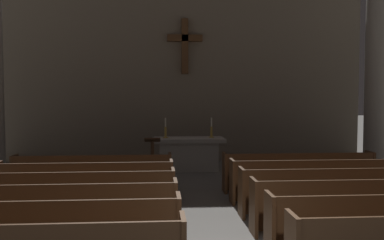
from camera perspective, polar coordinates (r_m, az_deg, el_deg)
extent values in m
cube|color=brown|center=(6.87, -17.27, -13.38)|extent=(3.53, 0.40, 0.05)
cube|color=brown|center=(6.58, -17.76, -11.64)|extent=(3.53, 0.05, 0.50)
cube|color=brown|center=(6.68, -1.68, -13.27)|extent=(0.06, 0.50, 0.95)
cube|color=brown|center=(7.90, -15.46, -11.10)|extent=(3.53, 0.40, 0.05)
cube|color=brown|center=(7.62, -15.82, -9.52)|extent=(3.53, 0.05, 0.50)
cube|color=brown|center=(8.13, -15.18, -12.32)|extent=(3.53, 0.04, 0.40)
cube|color=brown|center=(7.73, -2.07, -10.92)|extent=(0.06, 0.50, 0.95)
cube|color=brown|center=(8.95, -14.09, -9.35)|extent=(3.53, 0.40, 0.05)
cube|color=brown|center=(8.68, -14.37, -7.91)|extent=(3.53, 0.05, 0.50)
cube|color=brown|center=(9.18, -13.88, -10.48)|extent=(3.53, 0.04, 0.40)
cube|color=brown|center=(8.80, -2.36, -9.14)|extent=(0.06, 0.50, 0.95)
cube|color=brown|center=(10.01, -13.02, -7.97)|extent=(3.53, 0.40, 0.05)
cube|color=brown|center=(9.74, -13.24, -6.64)|extent=(3.53, 0.05, 0.50)
cube|color=brown|center=(10.23, -12.85, -9.00)|extent=(3.53, 0.04, 0.40)
cube|color=brown|center=(9.87, -2.58, -7.75)|extent=(0.06, 0.50, 0.95)
cube|color=brown|center=(11.08, -12.16, -6.85)|extent=(3.53, 0.40, 0.05)
cube|color=brown|center=(10.81, -12.34, -5.62)|extent=(3.53, 0.05, 0.50)
cube|color=brown|center=(11.29, -12.02, -7.81)|extent=(3.53, 0.04, 0.40)
cube|color=brown|center=(10.95, -2.76, -6.62)|extent=(0.06, 0.50, 0.95)
cube|color=brown|center=(11.43, -21.19, -6.43)|extent=(0.06, 0.50, 0.95)
cube|color=brown|center=(7.73, 22.61, -13.31)|extent=(3.53, 0.04, 0.40)
cube|color=brown|center=(6.86, 9.62, -12.85)|extent=(0.06, 0.50, 0.95)
cube|color=brown|center=(8.47, 19.79, -10.19)|extent=(3.53, 0.40, 0.05)
cube|color=brown|center=(8.21, 20.48, -8.67)|extent=(3.53, 0.05, 0.50)
cube|color=brown|center=(8.69, 19.26, -11.37)|extent=(3.53, 0.04, 0.40)
cube|color=brown|center=(7.89, 7.66, -10.65)|extent=(0.06, 0.50, 0.95)
cube|color=brown|center=(9.46, 17.04, -8.71)|extent=(3.53, 0.40, 0.05)
cube|color=brown|center=(9.20, 17.59, -7.31)|extent=(3.53, 0.05, 0.50)
cube|color=brown|center=(9.67, 16.62, -9.80)|extent=(3.53, 0.04, 0.40)
cube|color=brown|center=(8.94, 6.18, -8.96)|extent=(0.06, 0.50, 0.95)
cube|color=brown|center=(10.47, 14.83, -7.49)|extent=(3.53, 0.40, 0.05)
cube|color=brown|center=(10.21, 15.27, -6.21)|extent=(3.53, 0.05, 0.50)
cube|color=brown|center=(10.68, 14.49, -8.50)|extent=(3.53, 0.04, 0.40)
cube|color=brown|center=(10.00, 5.02, -7.61)|extent=(0.06, 0.50, 0.95)
cube|color=brown|center=(11.49, 13.02, -6.48)|extent=(3.53, 0.40, 0.05)
cube|color=brown|center=(11.24, 13.39, -5.29)|extent=(3.53, 0.05, 0.50)
cube|color=brown|center=(11.70, 12.74, -7.42)|extent=(3.53, 0.04, 0.40)
cube|color=brown|center=(11.06, 4.09, -6.52)|extent=(0.06, 0.50, 0.95)
cube|color=brown|center=(12.12, 21.23, -5.87)|extent=(0.06, 0.50, 0.95)
cube|color=#9E998E|center=(14.99, 21.79, -5.57)|extent=(1.00, 1.00, 0.20)
cylinder|color=#9E998E|center=(14.84, 22.08, 6.78)|extent=(0.72, 0.72, 6.63)
cube|color=#A8A399|center=(14.02, -0.43, -4.53)|extent=(1.76, 0.72, 0.88)
cube|color=#A8A399|center=(13.96, -0.43, -2.50)|extent=(2.20, 0.90, 0.12)
cube|color=silver|center=(13.95, -0.43, -2.23)|extent=(2.09, 0.86, 0.01)
cylinder|color=#B79338|center=(13.92, -3.31, -2.18)|extent=(0.16, 0.16, 0.02)
cylinder|color=#B79338|center=(13.91, -3.31, -1.54)|extent=(0.07, 0.07, 0.33)
cylinder|color=silver|center=(13.88, -3.31, -0.29)|extent=(0.04, 0.04, 0.27)
cylinder|color=#B79338|center=(14.02, 2.43, -2.14)|extent=(0.16, 0.16, 0.02)
cylinder|color=#B79338|center=(14.00, 2.43, -1.51)|extent=(0.07, 0.07, 0.33)
cylinder|color=silver|center=(13.98, 2.43, -0.26)|extent=(0.04, 0.04, 0.27)
cube|color=gray|center=(16.01, -0.95, 7.77)|extent=(12.38, 0.25, 7.18)
cube|color=brown|center=(15.80, -0.90, 9.13)|extent=(0.22, 0.22, 1.87)
cube|color=brown|center=(15.83, -0.90, 10.14)|extent=(1.19, 0.22, 0.22)
cylinder|color=brown|center=(12.87, -4.92, -7.16)|extent=(0.36, 0.36, 0.04)
cylinder|color=brown|center=(12.79, -4.93, -4.94)|extent=(0.10, 0.10, 1.05)
cube|color=brown|center=(12.72, -4.95, -2.46)|extent=(0.44, 0.31, 0.15)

